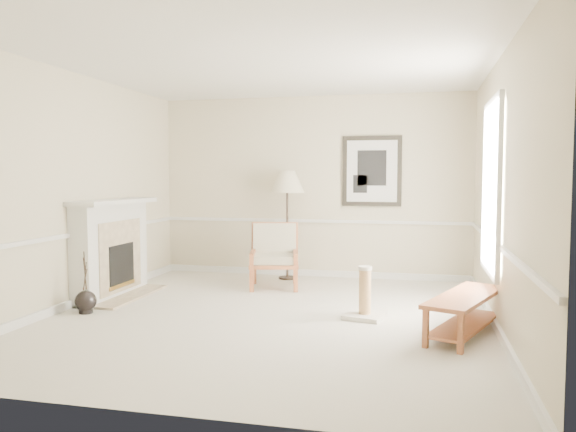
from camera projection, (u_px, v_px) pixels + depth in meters
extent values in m
plane|color=silver|center=(269.00, 317.00, 6.48)|extent=(5.50, 5.50, 0.00)
cube|color=beige|center=(313.00, 187.00, 9.05)|extent=(5.00, 0.04, 2.90)
cube|color=beige|center=(160.00, 201.00, 3.70)|extent=(5.00, 0.04, 2.90)
cube|color=beige|center=(73.00, 190.00, 6.94)|extent=(0.04, 5.50, 2.90)
cube|color=beige|center=(501.00, 192.00, 5.81)|extent=(0.04, 5.50, 2.90)
cube|color=white|center=(268.00, 62.00, 6.27)|extent=(5.00, 5.50, 0.04)
cube|color=white|center=(312.00, 273.00, 9.12)|extent=(4.95, 0.04, 0.10)
cube|color=white|center=(312.00, 221.00, 9.07)|extent=(4.95, 0.04, 0.05)
cube|color=white|center=(492.00, 187.00, 6.20)|extent=(0.03, 1.20, 1.80)
cube|color=white|center=(491.00, 187.00, 6.21)|extent=(0.05, 1.34, 1.94)
cube|color=black|center=(372.00, 171.00, 8.79)|extent=(0.92, 0.04, 1.10)
cube|color=white|center=(372.00, 171.00, 8.76)|extent=(0.78, 0.01, 0.96)
cube|color=black|center=(372.00, 168.00, 8.75)|extent=(0.45, 0.01, 0.55)
cube|color=white|center=(111.00, 250.00, 7.55)|extent=(0.28, 1.50, 1.25)
cube|color=white|center=(113.00, 202.00, 7.49)|extent=(0.46, 1.64, 0.06)
cube|color=#C6B28E|center=(121.00, 256.00, 7.52)|extent=(0.02, 1.05, 0.95)
cube|color=black|center=(122.00, 266.00, 7.53)|extent=(0.02, 0.62, 0.58)
cube|color=#B58C3C|center=(122.00, 285.00, 7.54)|extent=(0.01, 0.66, 0.05)
cube|color=#C6B28E|center=(123.00, 295.00, 7.55)|extent=(0.60, 1.50, 0.03)
sphere|color=black|center=(86.00, 301.00, 6.63)|extent=(0.25, 0.25, 0.25)
cylinder|color=black|center=(86.00, 310.00, 6.63)|extent=(0.16, 0.16, 0.07)
cylinder|color=black|center=(85.00, 274.00, 6.60)|extent=(0.04, 0.11, 0.40)
cylinder|color=black|center=(85.00, 276.00, 6.61)|extent=(0.05, 0.13, 0.32)
cylinder|color=black|center=(85.00, 271.00, 6.60)|extent=(0.03, 0.06, 0.47)
cube|color=#985431|center=(252.00, 279.00, 7.84)|extent=(0.07, 0.07, 0.38)
cube|color=#985431|center=(254.00, 271.00, 8.46)|extent=(0.07, 0.07, 0.38)
cube|color=#985431|center=(296.00, 279.00, 7.84)|extent=(0.07, 0.07, 0.38)
cube|color=#985431|center=(295.00, 271.00, 8.46)|extent=(0.07, 0.07, 0.38)
cube|color=#985431|center=(274.00, 264.00, 8.14)|extent=(0.83, 0.83, 0.05)
cube|color=#985431|center=(275.00, 240.00, 8.43)|extent=(0.71, 0.31, 0.55)
cube|color=#985431|center=(253.00, 252.00, 8.13)|extent=(0.21, 0.69, 0.05)
cube|color=#985431|center=(295.00, 252.00, 8.13)|extent=(0.21, 0.69, 0.05)
cube|color=white|center=(274.00, 258.00, 8.13)|extent=(0.76, 0.76, 0.12)
cube|color=white|center=(275.00, 240.00, 8.37)|extent=(0.66, 0.33, 0.49)
cylinder|color=black|center=(287.00, 278.00, 8.88)|extent=(0.28, 0.28, 0.03)
cylinder|color=black|center=(287.00, 229.00, 8.83)|extent=(0.04, 0.04, 1.54)
cone|color=beige|center=(287.00, 182.00, 8.78)|extent=(0.66, 0.66, 0.34)
cube|color=#985431|center=(466.00, 296.00, 5.71)|extent=(0.94, 1.51, 0.04)
cube|color=#985431|center=(465.00, 324.00, 5.73)|extent=(0.84, 1.39, 0.03)
cube|color=#985431|center=(426.00, 328.00, 5.28)|extent=(0.07, 0.07, 0.37)
cube|color=#985431|center=(461.00, 334.00, 5.09)|extent=(0.07, 0.07, 0.37)
cube|color=#985431|center=(469.00, 302.00, 6.37)|extent=(0.07, 0.07, 0.37)
cube|color=#985431|center=(499.00, 306.00, 6.18)|extent=(0.07, 0.07, 0.37)
cube|color=white|center=(365.00, 316.00, 6.40)|extent=(0.50, 0.50, 0.05)
cylinder|color=#DCB571|center=(365.00, 292.00, 6.38)|extent=(0.14, 0.14, 0.50)
cylinder|color=white|center=(365.00, 268.00, 6.36)|extent=(0.16, 0.16, 0.04)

